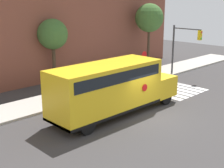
{
  "coord_description": "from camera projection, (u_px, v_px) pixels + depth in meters",
  "views": [
    {
      "loc": [
        -13.95,
        -11.01,
        6.93
      ],
      "look_at": [
        -0.94,
        2.32,
        1.78
      ],
      "focal_mm": 50.0,
      "sensor_mm": 36.0,
      "label": 1
    }
  ],
  "objects": [
    {
      "name": "ground_plane",
      "position": [
        150.0,
        117.0,
        18.83
      ],
      "size": [
        60.0,
        60.0,
        0.0
      ],
      "primitive_type": "plane",
      "color": "#3A3838"
    },
    {
      "name": "sidewalk_strip",
      "position": [
        82.0,
        93.0,
        23.29
      ],
      "size": [
        44.0,
        3.0,
        0.15
      ],
      "color": "#B2ADA3",
      "rests_on": "ground"
    },
    {
      "name": "building_backdrop",
      "position": [
        31.0,
        3.0,
        26.07
      ],
      "size": [
        32.0,
        4.0,
        12.96
      ],
      "color": "brown",
      "rests_on": "ground"
    },
    {
      "name": "crosswalk_stripes",
      "position": [
        177.0,
        91.0,
        24.14
      ],
      "size": [
        4.0,
        3.2,
        0.01
      ],
      "color": "white",
      "rests_on": "ground"
    },
    {
      "name": "school_bus",
      "position": [
        112.0,
        86.0,
        18.61
      ],
      "size": [
        9.14,
        2.57,
        3.23
      ],
      "color": "yellow",
      "rests_on": "ground"
    },
    {
      "name": "stop_sign",
      "position": [
        144.0,
        61.0,
        26.87
      ],
      "size": [
        0.65,
        0.1,
        2.52
      ],
      "color": "#38383A",
      "rests_on": "ground"
    },
    {
      "name": "traffic_light",
      "position": [
        183.0,
        43.0,
        27.54
      ],
      "size": [
        0.28,
        2.86,
        4.59
      ],
      "color": "#38383A",
      "rests_on": "ground"
    },
    {
      "name": "tree_near_sidewalk",
      "position": [
        53.0,
        35.0,
        25.08
      ],
      "size": [
        2.46,
        2.46,
        5.35
      ],
      "color": "#423323",
      "rests_on": "ground"
    },
    {
      "name": "tree_far_sidewalk",
      "position": [
        149.0,
        18.0,
        31.26
      ],
      "size": [
        2.86,
        2.86,
        6.43
      ],
      "color": "#423323",
      "rests_on": "ground"
    }
  ]
}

